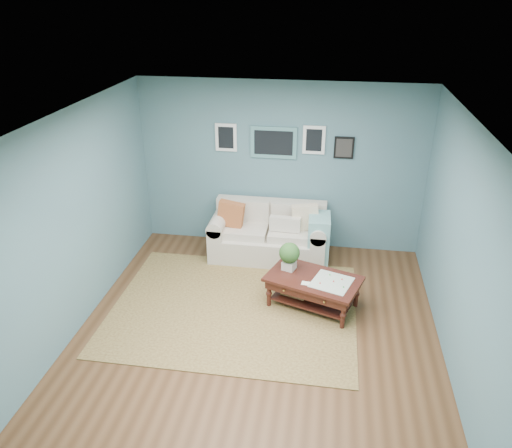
# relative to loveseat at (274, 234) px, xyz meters

# --- Properties ---
(room_shell) EXTENTS (5.00, 5.02, 2.70)m
(room_shell) POSITION_rel_loveseat_xyz_m (0.04, -1.97, 0.97)
(room_shell) COLOR brown
(room_shell) RESTS_ON ground
(area_rug) EXTENTS (3.25, 2.60, 0.01)m
(area_rug) POSITION_rel_loveseat_xyz_m (-0.35, -1.51, -0.38)
(area_rug) COLOR brown
(area_rug) RESTS_ON ground
(loveseat) EXTENTS (1.86, 0.85, 0.96)m
(loveseat) POSITION_rel_loveseat_xyz_m (0.00, 0.00, 0.00)
(loveseat) COLOR beige
(loveseat) RESTS_ON ground
(coffee_table) EXTENTS (1.37, 1.06, 0.85)m
(coffee_table) POSITION_rel_loveseat_xyz_m (0.63, -1.28, -0.01)
(coffee_table) COLOR black
(coffee_table) RESTS_ON ground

